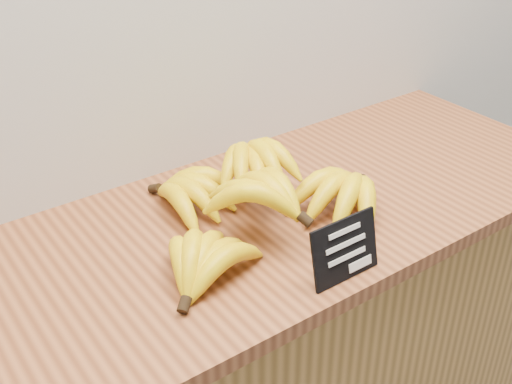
# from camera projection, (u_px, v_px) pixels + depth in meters

# --- Properties ---
(counter_top) EXTENTS (1.52, 0.54, 0.03)m
(counter_top) POSITION_uv_depth(u_px,v_px,m) (240.00, 229.00, 1.18)
(counter_top) COLOR brown
(counter_top) RESTS_ON counter
(chalkboard_sign) EXTENTS (0.13, 0.03, 0.10)m
(chalkboard_sign) POSITION_uv_depth(u_px,v_px,m) (345.00, 250.00, 1.02)
(chalkboard_sign) COLOR black
(chalkboard_sign) RESTS_ON counter_top
(banana_pile) EXTENTS (0.52, 0.37, 0.12)m
(banana_pile) POSITION_uv_depth(u_px,v_px,m) (257.00, 201.00, 1.14)
(banana_pile) COLOR yellow
(banana_pile) RESTS_ON counter_top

